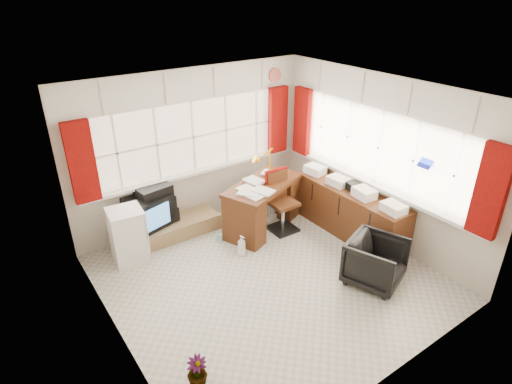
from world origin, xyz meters
TOP-DOWN VIEW (x-y plane):
  - ground at (0.00, 0.00)m, footprint 4.00×4.00m
  - room_walls at (0.00, 0.00)m, footprint 4.00×4.00m
  - window_back at (0.00, 1.94)m, footprint 3.70×0.12m
  - window_right at (1.94, 0.00)m, footprint 0.12×3.70m
  - curtains at (0.92, 0.93)m, footprint 3.83×3.83m
  - overhead_cabinets at (0.98, 0.98)m, footprint 3.98×3.98m
  - desk at (0.72, 1.12)m, footprint 1.52×1.13m
  - desk_lamp at (1.01, 1.33)m, footprint 0.20×0.18m
  - task_chair at (0.94, 0.97)m, footprint 0.42×0.45m
  - office_chair at (1.10, -0.88)m, footprint 0.89×0.90m
  - radiator at (0.98, 1.28)m, footprint 0.43×0.20m
  - credenza at (1.73, 0.20)m, footprint 0.50×2.00m
  - file_tray at (1.80, 0.14)m, footprint 0.33×0.39m
  - tv_bench at (-0.55, 1.72)m, footprint 1.40×0.50m
  - crt_tv at (-0.93, 1.82)m, footprint 0.67×0.63m
  - hifi_stack at (-0.79, 1.83)m, footprint 0.65×0.47m
  - mini_fridge at (-1.36, 1.51)m, footprint 0.51×0.52m
  - spray_bottle_a at (0.00, 0.66)m, footprint 0.15×0.15m
  - spray_bottle_b at (-0.08, 1.17)m, footprint 0.11×0.11m
  - flower_vase at (-1.60, -0.98)m, footprint 0.27×0.27m

SIDE VIEW (x-z plane):
  - ground at x=0.00m, z-range 0.00..0.00m
  - spray_bottle_b at x=-0.08m, z-range 0.00..0.17m
  - tv_bench at x=-0.55m, z-range 0.00..0.25m
  - spray_bottle_a at x=0.00m, z-range 0.00..0.32m
  - flower_vase at x=-1.60m, z-range 0.00..0.36m
  - radiator at x=0.98m, z-range -0.06..0.57m
  - office_chair at x=1.10m, z-range 0.00..0.64m
  - credenza at x=1.73m, z-range -0.03..0.82m
  - mini_fridge at x=-1.36m, z-range 0.00..0.79m
  - desk at x=0.72m, z-range 0.03..0.85m
  - crt_tv at x=-0.93m, z-range 0.25..0.75m
  - task_chair at x=0.94m, z-range 0.03..1.03m
  - hifi_stack at x=-0.79m, z-range 0.23..0.86m
  - file_tray at x=1.80m, z-range 0.75..0.86m
  - window_back at x=0.00m, z-range -0.85..2.75m
  - window_right at x=1.94m, z-range -0.85..2.75m
  - desk_lamp at x=1.01m, z-range 0.88..1.35m
  - curtains at x=0.92m, z-range 0.88..2.03m
  - room_walls at x=0.00m, z-range -0.50..3.50m
  - overhead_cabinets at x=0.98m, z-range 2.01..2.49m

